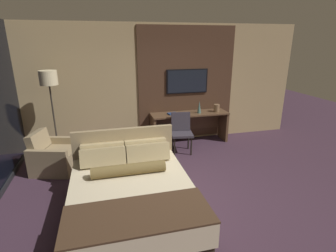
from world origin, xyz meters
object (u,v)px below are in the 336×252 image
(desk_chair, at_px, (181,129))
(desk, at_px, (189,122))
(armchair_by_window, at_px, (55,157))
(bed, at_px, (131,194))
(tv, at_px, (187,81))
(vase_short, at_px, (217,108))
(vase_tall, at_px, (199,107))
(book, at_px, (172,114))
(floor_lamp, at_px, (49,86))

(desk_chair, bearing_deg, desk, 63.28)
(armchair_by_window, bearing_deg, bed, -127.34)
(tv, distance_m, desk_chair, 1.24)
(vase_short, bearing_deg, desk_chair, -158.11)
(desk_chair, height_order, armchair_by_window, desk_chair)
(vase_short, bearing_deg, vase_tall, -179.67)
(desk_chair, bearing_deg, book, 108.08)
(armchair_by_window, bearing_deg, desk, -59.08)
(armchair_by_window, relative_size, book, 3.95)
(bed, relative_size, floor_lamp, 1.15)
(vase_tall, relative_size, vase_short, 1.60)
(bed, height_order, floor_lamp, floor_lamp)
(floor_lamp, xyz_separation_m, vase_short, (3.67, 0.17, -0.73))
(desk, relative_size, vase_short, 10.22)
(bed, distance_m, desk_chair, 2.45)
(desk, xyz_separation_m, floor_lamp, (-3.00, -0.26, 1.06))
(armchair_by_window, height_order, vase_tall, vase_tall)
(armchair_by_window, distance_m, floor_lamp, 1.40)
(vase_tall, height_order, book, vase_tall)
(floor_lamp, height_order, vase_tall, floor_lamp)
(bed, distance_m, tv, 3.43)
(bed, distance_m, vase_tall, 3.16)
(book, bearing_deg, tv, 30.59)
(vase_tall, relative_size, book, 1.19)
(book, bearing_deg, vase_short, -2.58)
(desk, bearing_deg, desk_chair, -124.86)
(bed, height_order, tv, tv)
(tv, distance_m, floor_lamp, 3.04)
(tv, bearing_deg, desk_chair, -116.15)
(desk_chair, bearing_deg, tv, 71.99)
(armchair_by_window, xyz_separation_m, floor_lamp, (-0.00, 0.50, 1.31))
(vase_tall, height_order, vase_short, vase_tall)
(tv, xyz_separation_m, vase_short, (0.67, -0.30, -0.63))
(armchair_by_window, bearing_deg, desk_chair, -67.75)
(desk_chair, xyz_separation_m, vase_short, (1.02, 0.41, 0.32))
(floor_lamp, bearing_deg, bed, -60.36)
(desk_chair, xyz_separation_m, armchair_by_window, (-2.65, -0.26, -0.26))
(vase_short, bearing_deg, floor_lamp, -177.34)
(desk, bearing_deg, floor_lamp, -174.97)
(vase_short, bearing_deg, tv, 155.54)
(floor_lamp, relative_size, vase_tall, 6.35)
(book, bearing_deg, desk, 5.85)
(desk_chair, bearing_deg, bed, -115.87)
(floor_lamp, bearing_deg, book, 4.89)
(desk_chair, relative_size, floor_lamp, 0.48)
(desk, xyz_separation_m, book, (-0.43, -0.04, 0.25))
(floor_lamp, height_order, book, floor_lamp)
(vase_short, bearing_deg, armchair_by_window, -169.57)
(tv, relative_size, vase_tall, 3.51)
(vase_tall, bearing_deg, book, 175.40)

